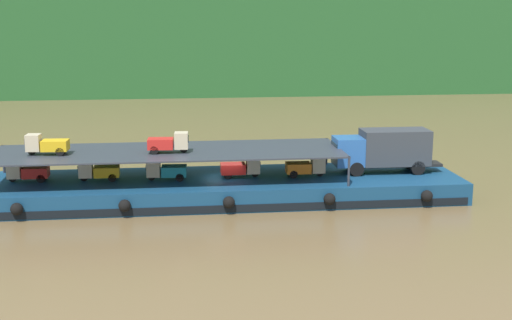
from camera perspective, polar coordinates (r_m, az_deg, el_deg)
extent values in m
plane|color=brown|center=(48.43, -2.64, -3.19)|extent=(400.00, 400.00, 0.00)
cube|color=navy|center=(48.23, -2.65, -2.33)|extent=(33.01, 7.72, 1.50)
cube|color=black|center=(44.61, -2.28, -4.07)|extent=(32.35, 0.06, 0.50)
sphere|color=black|center=(45.25, -19.22, -3.86)|extent=(0.79, 0.79, 0.79)
sphere|color=black|center=(44.27, -10.83, -3.74)|extent=(0.79, 0.79, 0.79)
sphere|color=black|center=(44.26, -2.27, -3.53)|extent=(0.79, 0.79, 0.79)
sphere|color=black|center=(45.23, 6.11, -3.24)|extent=(0.79, 0.79, 0.79)
sphere|color=black|center=(47.11, 13.98, -2.91)|extent=(0.79, 0.79, 0.79)
cube|color=#285BA3|center=(49.44, 7.65, 0.73)|extent=(2.03, 2.21, 2.00)
cube|color=#192833|center=(49.14, 6.49, 1.10)|extent=(0.08, 1.84, 0.60)
cube|color=#33383D|center=(50.30, 11.42, 1.08)|extent=(4.83, 2.36, 2.50)
cube|color=black|center=(50.56, 11.36, -0.37)|extent=(6.82, 1.46, 0.20)
cylinder|color=black|center=(50.72, 7.78, -0.26)|extent=(1.00, 0.29, 1.00)
cylinder|color=black|center=(48.81, 8.34, -0.76)|extent=(1.00, 0.29, 1.00)
cylinder|color=black|center=(51.95, 12.55, -0.14)|extent=(1.00, 0.29, 1.00)
cylinder|color=black|center=(50.09, 13.27, -0.63)|extent=(1.00, 0.29, 1.00)
cylinder|color=#2D333D|center=(52.25, 5.87, 0.72)|extent=(0.16, 0.16, 2.00)
cylinder|color=#2D333D|center=(45.83, 7.70, -0.95)|extent=(0.16, 0.16, 2.00)
cylinder|color=#2D333D|center=(52.50, -20.22, 0.08)|extent=(0.16, 0.16, 2.00)
cube|color=#2D333D|center=(47.52, -7.26, 0.70)|extent=(23.81, 6.92, 0.10)
cube|color=red|center=(49.23, -17.79, -0.96)|extent=(1.71, 1.21, 0.70)
cube|color=beige|center=(49.47, -19.40, -0.77)|extent=(0.90, 1.00, 1.10)
cube|color=#19232D|center=(49.55, -19.94, -0.66)|extent=(0.04, 0.85, 0.38)
cylinder|color=black|center=(49.63, -19.52, -1.39)|extent=(0.56, 0.14, 0.56)
cylinder|color=black|center=(49.74, -17.20, -1.20)|extent=(0.56, 0.14, 0.56)
cylinder|color=black|center=(48.73, -17.41, -1.49)|extent=(0.56, 0.14, 0.56)
cube|color=gold|center=(48.20, -12.27, -0.92)|extent=(1.71, 1.22, 0.70)
cube|color=beige|center=(48.30, -13.93, -0.73)|extent=(0.91, 1.01, 1.10)
cube|color=#19232D|center=(48.34, -14.49, -0.62)|extent=(0.05, 0.85, 0.38)
cylinder|color=black|center=(48.44, -14.08, -1.37)|extent=(0.56, 0.15, 0.56)
cylinder|color=black|center=(48.76, -11.73, -1.17)|extent=(0.56, 0.15, 0.56)
cylinder|color=black|center=(47.73, -11.82, -1.46)|extent=(0.56, 0.15, 0.56)
cube|color=teal|center=(47.56, -6.80, -0.90)|extent=(1.76, 1.29, 0.70)
cube|color=#C6B793|center=(47.62, -8.49, -0.69)|extent=(0.95, 1.05, 1.10)
cube|color=#19232D|center=(47.64, -9.06, -0.57)|extent=(0.09, 0.85, 0.38)
cylinder|color=black|center=(47.75, -8.65, -1.33)|extent=(0.57, 0.17, 0.56)
cylinder|color=black|center=(48.13, -6.28, -1.16)|extent=(0.57, 0.17, 0.56)
cylinder|color=black|center=(47.10, -6.34, -1.46)|extent=(0.57, 0.17, 0.56)
cube|color=red|center=(47.98, -1.92, -0.71)|extent=(1.70, 1.20, 0.70)
cube|color=beige|center=(48.07, -0.26, -0.43)|extent=(0.90, 1.00, 1.10)
cube|color=#19232D|center=(48.10, 0.30, -0.29)|extent=(0.04, 0.85, 0.38)
cylinder|color=black|center=(48.21, -0.08, -1.06)|extent=(0.56, 0.14, 0.56)
cylinder|color=black|center=(47.52, -2.34, -1.27)|extent=(0.56, 0.14, 0.56)
cylinder|color=black|center=(48.54, -2.44, -0.98)|extent=(0.56, 0.14, 0.56)
cube|color=orange|center=(48.28, 3.52, -0.64)|extent=(1.73, 1.24, 0.70)
cube|color=#C6B793|center=(48.47, 5.16, -0.38)|extent=(0.92, 1.02, 1.10)
cube|color=#19232D|center=(48.53, 5.71, -0.24)|extent=(0.06, 0.85, 0.38)
cylinder|color=black|center=(48.62, 5.32, -1.00)|extent=(0.56, 0.15, 0.56)
cylinder|color=black|center=(47.79, 3.14, -1.20)|extent=(0.56, 0.15, 0.56)
cylinder|color=black|center=(48.81, 2.95, -0.92)|extent=(0.56, 0.15, 0.56)
cube|color=gold|center=(47.69, -16.31, 1.18)|extent=(1.77, 1.30, 0.70)
cube|color=#C6B793|center=(47.98, -17.95, 1.39)|extent=(0.96, 1.05, 1.10)
cube|color=#19232D|center=(48.09, -18.50, 1.50)|extent=(0.09, 0.85, 0.38)
cylinder|color=black|center=(48.12, -18.08, 0.74)|extent=(0.57, 0.17, 0.56)
cylinder|color=black|center=(48.17, -15.68, 0.90)|extent=(0.57, 0.17, 0.56)
cylinder|color=black|center=(47.15, -15.95, 0.65)|extent=(0.57, 0.17, 0.56)
cube|color=red|center=(46.80, -7.92, 1.36)|extent=(1.76, 1.29, 0.70)
cube|color=#C6B793|center=(46.67, -6.21, 1.62)|extent=(0.95, 1.05, 1.10)
cube|color=#19232D|center=(46.64, -5.63, 1.76)|extent=(0.09, 0.85, 0.38)
cylinder|color=black|center=(46.77, -6.01, 0.96)|extent=(0.57, 0.17, 0.56)
cylinder|color=black|center=(46.38, -8.44, 0.80)|extent=(0.57, 0.17, 0.56)
cylinder|color=black|center=(47.41, -8.34, 1.05)|extent=(0.57, 0.17, 0.56)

